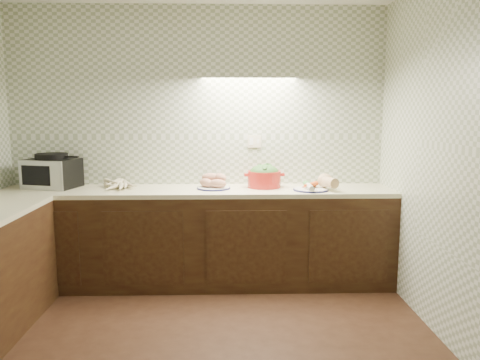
{
  "coord_description": "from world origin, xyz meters",
  "views": [
    {
      "loc": [
        0.28,
        -2.75,
        1.62
      ],
      "look_at": [
        0.39,
        1.25,
        1.02
      ],
      "focal_mm": 35.0,
      "sensor_mm": 36.0,
      "label": 1
    }
  ],
  "objects_px": {
    "veg_plate": "(318,184)",
    "sweet_potato_plate": "(214,183)",
    "toaster_oven": "(52,172)",
    "dutch_oven": "(264,176)",
    "onion_bowl": "(210,182)",
    "parsnip_pile": "(119,185)"
  },
  "relations": [
    {
      "from": "toaster_oven",
      "to": "sweet_potato_plate",
      "type": "distance_m",
      "value": 1.52
    },
    {
      "from": "sweet_potato_plate",
      "to": "veg_plate",
      "type": "relative_size",
      "value": 0.81
    },
    {
      "from": "toaster_oven",
      "to": "parsnip_pile",
      "type": "distance_m",
      "value": 0.65
    },
    {
      "from": "sweet_potato_plate",
      "to": "parsnip_pile",
      "type": "bearing_deg",
      "value": 178.46
    },
    {
      "from": "onion_bowl",
      "to": "veg_plate",
      "type": "xyz_separation_m",
      "value": [
        0.99,
        -0.2,
        0.01
      ]
    },
    {
      "from": "toaster_oven",
      "to": "sweet_potato_plate",
      "type": "xyz_separation_m",
      "value": [
        1.52,
        -0.1,
        -0.1
      ]
    },
    {
      "from": "parsnip_pile",
      "to": "dutch_oven",
      "type": "xyz_separation_m",
      "value": [
        1.35,
        0.03,
        0.07
      ]
    },
    {
      "from": "onion_bowl",
      "to": "toaster_oven",
      "type": "bearing_deg",
      "value": -179.64
    },
    {
      "from": "dutch_oven",
      "to": "toaster_oven",
      "type": "bearing_deg",
      "value": 176.08
    },
    {
      "from": "toaster_oven",
      "to": "dutch_oven",
      "type": "xyz_separation_m",
      "value": [
        1.99,
        -0.05,
        -0.04
      ]
    },
    {
      "from": "onion_bowl",
      "to": "dutch_oven",
      "type": "xyz_separation_m",
      "value": [
        0.51,
        -0.06,
        0.06
      ]
    },
    {
      "from": "toaster_oven",
      "to": "onion_bowl",
      "type": "bearing_deg",
      "value": 15.71
    },
    {
      "from": "veg_plate",
      "to": "sweet_potato_plate",
      "type": "bearing_deg",
      "value": 174.4
    },
    {
      "from": "sweet_potato_plate",
      "to": "dutch_oven",
      "type": "distance_m",
      "value": 0.48
    },
    {
      "from": "toaster_oven",
      "to": "onion_bowl",
      "type": "distance_m",
      "value": 1.48
    },
    {
      "from": "onion_bowl",
      "to": "dutch_oven",
      "type": "bearing_deg",
      "value": -6.18
    },
    {
      "from": "parsnip_pile",
      "to": "dutch_oven",
      "type": "relative_size",
      "value": 1.14
    },
    {
      "from": "sweet_potato_plate",
      "to": "veg_plate",
      "type": "xyz_separation_m",
      "value": [
        0.95,
        -0.09,
        -0.0
      ]
    },
    {
      "from": "sweet_potato_plate",
      "to": "onion_bowl",
      "type": "height_order",
      "value": "sweet_potato_plate"
    },
    {
      "from": "toaster_oven",
      "to": "parsnip_pile",
      "type": "xyz_separation_m",
      "value": [
        0.64,
        -0.08,
        -0.12
      ]
    },
    {
      "from": "toaster_oven",
      "to": "parsnip_pile",
      "type": "height_order",
      "value": "toaster_oven"
    },
    {
      "from": "veg_plate",
      "to": "toaster_oven",
      "type": "bearing_deg",
      "value": 175.51
    }
  ]
}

